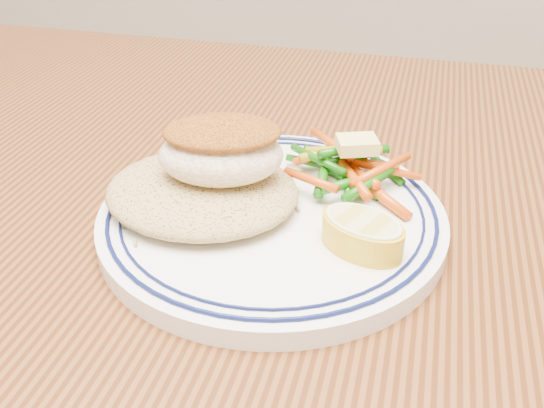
% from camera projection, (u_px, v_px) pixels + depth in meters
% --- Properties ---
extents(dining_table, '(1.50, 0.90, 0.75)m').
position_uv_depth(dining_table, '(241.00, 349.00, 0.47)').
color(dining_table, '#45210D').
rests_on(dining_table, ground).
extents(plate, '(0.25, 0.25, 0.02)m').
position_uv_depth(plate, '(272.00, 216.00, 0.44)').
color(plate, white).
rests_on(plate, dining_table).
extents(rice_pilaf, '(0.14, 0.13, 0.03)m').
position_uv_depth(rice_pilaf, '(202.00, 187.00, 0.44)').
color(rice_pilaf, '#A08550').
rests_on(rice_pilaf, plate).
extents(fish_fillet, '(0.10, 0.08, 0.04)m').
position_uv_depth(fish_fillet, '(221.00, 149.00, 0.43)').
color(fish_fillet, white).
rests_on(fish_fillet, rice_pilaf).
extents(vegetable_pile, '(0.11, 0.10, 0.03)m').
position_uv_depth(vegetable_pile, '(348.00, 167.00, 0.46)').
color(vegetable_pile, '#14590B').
rests_on(vegetable_pile, plate).
extents(butter_pat, '(0.04, 0.03, 0.01)m').
position_uv_depth(butter_pat, '(357.00, 144.00, 0.45)').
color(butter_pat, '#F5E578').
rests_on(butter_pat, vegetable_pile).
extents(lemon_wedge, '(0.07, 0.07, 0.02)m').
position_uv_depth(lemon_wedge, '(362.00, 232.00, 0.39)').
color(lemon_wedge, yellow).
rests_on(lemon_wedge, plate).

